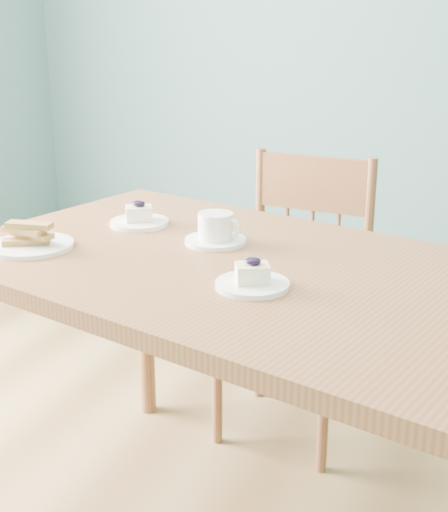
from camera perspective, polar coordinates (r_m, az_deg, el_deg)
The scene contains 7 objects.
room at distance 1.51m, azimuth 7.46°, elevation 18.70°, with size 5.01×5.01×2.71m.
dining_table at distance 1.69m, azimuth 2.09°, elevation -3.29°, with size 1.64×1.17×0.79m.
dining_chair at distance 2.35m, azimuth 5.75°, elevation -3.28°, with size 0.45×0.43×0.92m.
cheesecake_plate_near at distance 1.52m, azimuth 2.29°, elevation -1.91°, with size 0.16×0.16×0.07m.
cheesecake_plate_far at distance 2.00m, azimuth -6.80°, elevation 2.99°, with size 0.16×0.16×0.07m.
coffee_cup at distance 1.81m, azimuth -0.64°, elevation 2.06°, with size 0.16×0.16×0.08m.
biscotti_plate at distance 1.84m, azimuth -15.20°, elevation 1.25°, with size 0.21×0.21×0.07m.
Camera 1 is at (0.41, -1.45, 1.34)m, focal length 50.00 mm.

